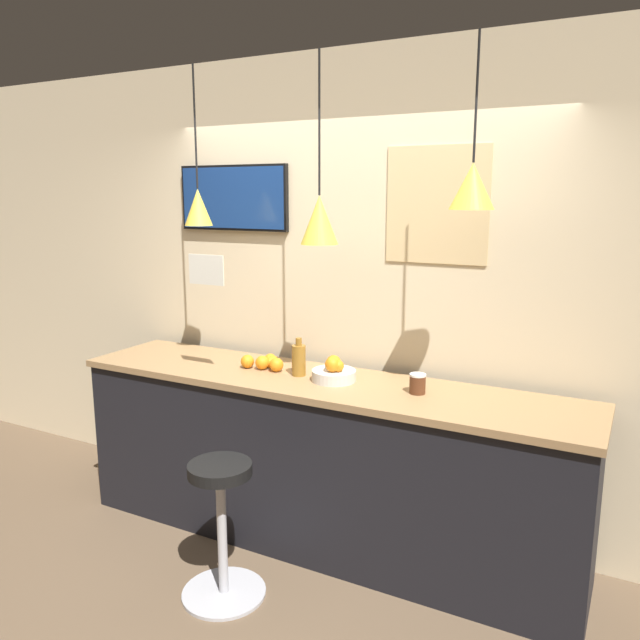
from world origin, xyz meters
name	(u,v)px	position (x,y,z in m)	size (l,w,h in m)	color
ground_plane	(261,599)	(0.00, 0.00, 0.00)	(14.00, 14.00, 0.00)	brown
back_wall	(353,293)	(0.00, 1.09, 1.45)	(8.00, 0.06, 2.90)	beige
service_counter	(320,461)	(0.00, 0.65, 0.51)	(3.06, 0.66, 1.01)	black
bar_stool	(221,517)	(-0.20, -0.06, 0.44)	(0.44, 0.44, 0.73)	#B7B7BC
fruit_bowl	(334,372)	(0.08, 0.66, 1.06)	(0.25, 0.25, 0.15)	beige
orange_pile	(266,362)	(-0.40, 0.70, 1.05)	(0.28, 0.19, 0.09)	orange
juice_bottle	(299,360)	(-0.15, 0.67, 1.11)	(0.08, 0.08, 0.23)	olive
spread_jar	(418,384)	(0.58, 0.67, 1.06)	(0.09, 0.09, 0.11)	#562D19
pendant_lamp_left	(198,206)	(-0.83, 0.64, 1.99)	(0.17, 0.17, 0.93)	black
pendant_lamp_middle	(319,219)	(0.00, 0.64, 1.92)	(0.21, 0.21, 1.02)	black
pendant_lamp_right	(472,186)	(0.83, 0.64, 2.10)	(0.22, 0.22, 0.82)	black
mounted_tv	(233,198)	(-0.85, 1.04, 2.03)	(0.83, 0.04, 0.42)	black
hanging_menu_board	(206,270)	(-0.60, 0.40, 1.64)	(0.24, 0.01, 0.17)	silver
wall_poster	(437,205)	(0.53, 1.05, 2.00)	(0.59, 0.01, 0.66)	#DBBC84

